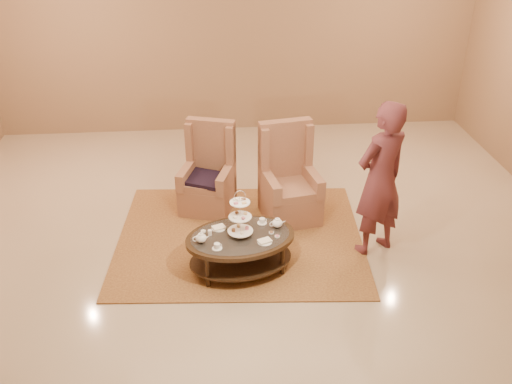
{
  "coord_description": "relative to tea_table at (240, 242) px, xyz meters",
  "views": [
    {
      "loc": [
        -0.45,
        -5.42,
        3.88
      ],
      "look_at": [
        0.03,
        0.2,
        0.77
      ],
      "focal_mm": 40.0,
      "sensor_mm": 36.0,
      "label": 1
    }
  ],
  "objects": [
    {
      "name": "ceiling",
      "position": [
        0.17,
        0.19,
        -0.37
      ],
      "size": [
        8.0,
        8.0,
        0.02
      ],
      "primitive_type": "cube",
      "color": "silver",
      "rests_on": "ground"
    },
    {
      "name": "armchair_left",
      "position": [
        -0.33,
        1.45,
        0.03
      ],
      "size": [
        0.8,
        0.81,
        1.18
      ],
      "rotation": [
        0.0,
        0.0,
        -0.3
      ],
      "color": "#9B6449",
      "rests_on": "ground"
    },
    {
      "name": "tea_table",
      "position": [
        0.0,
        0.0,
        0.0
      ],
      "size": [
        1.35,
        1.05,
        1.02
      ],
      "rotation": [
        0.0,
        0.0,
        0.19
      ],
      "color": "black",
      "rests_on": "ground"
    },
    {
      "name": "wall_back",
      "position": [
        0.17,
        4.19,
        1.38
      ],
      "size": [
        8.0,
        0.04,
        3.5
      ],
      "primitive_type": "cube",
      "color": "#997553",
      "rests_on": "ground"
    },
    {
      "name": "rug",
      "position": [
        0.03,
        0.64,
        -0.36
      ],
      "size": [
        3.13,
        2.68,
        0.02
      ],
      "rotation": [
        0.0,
        0.0,
        -0.07
      ],
      "color": "#A3753A",
      "rests_on": "ground"
    },
    {
      "name": "ground",
      "position": [
        0.17,
        0.19,
        -0.37
      ],
      "size": [
        8.0,
        8.0,
        0.0
      ],
      "primitive_type": "plane",
      "color": "#C1AC8F",
      "rests_on": "ground"
    },
    {
      "name": "person",
      "position": [
        1.59,
        0.27,
        0.56
      ],
      "size": [
        0.8,
        0.7,
        1.86
      ],
      "rotation": [
        0.0,
        0.0,
        3.62
      ],
      "color": "#5E282D",
      "rests_on": "ground"
    },
    {
      "name": "armchair_right",
      "position": [
        0.69,
        1.14,
        0.05
      ],
      "size": [
        0.79,
        0.81,
        1.25
      ],
      "rotation": [
        0.0,
        0.0,
        0.18
      ],
      "color": "#9B6449",
      "rests_on": "ground"
    }
  ]
}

